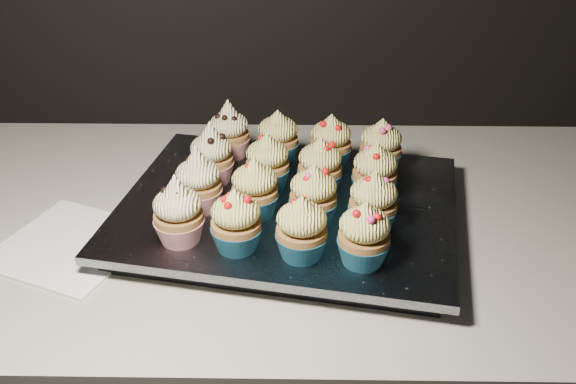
# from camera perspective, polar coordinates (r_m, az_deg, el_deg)

# --- Properties ---
(worktop) EXTENTS (2.44, 0.64, 0.04)m
(worktop) POSITION_cam_1_polar(r_m,az_deg,el_deg) (0.95, 9.59, -2.82)
(worktop) COLOR beige
(worktop) RESTS_ON cabinet
(napkin) EXTENTS (0.23, 0.23, 0.00)m
(napkin) POSITION_cam_1_polar(r_m,az_deg,el_deg) (0.91, -18.74, -4.49)
(napkin) COLOR white
(napkin) RESTS_ON worktop
(baking_tray) EXTENTS (0.47, 0.39, 0.02)m
(baking_tray) POSITION_cam_1_polar(r_m,az_deg,el_deg) (0.90, -0.00, -2.13)
(baking_tray) COLOR black
(baking_tray) RESTS_ON worktop
(foil_lining) EXTENTS (0.52, 0.43, 0.01)m
(foil_lining) POSITION_cam_1_polar(r_m,az_deg,el_deg) (0.89, -0.00, -1.22)
(foil_lining) COLOR silver
(foil_lining) RESTS_ON baking_tray
(cupcake_0) EXTENTS (0.06, 0.06, 0.10)m
(cupcake_0) POSITION_cam_1_polar(r_m,az_deg,el_deg) (0.80, -9.74, -1.86)
(cupcake_0) COLOR #AC171B
(cupcake_0) RESTS_ON foil_lining
(cupcake_1) EXTENTS (0.06, 0.06, 0.08)m
(cupcake_1) POSITION_cam_1_polar(r_m,az_deg,el_deg) (0.78, -4.64, -2.68)
(cupcake_1) COLOR #185673
(cupcake_1) RESTS_ON foil_lining
(cupcake_2) EXTENTS (0.06, 0.06, 0.08)m
(cupcake_2) POSITION_cam_1_polar(r_m,az_deg,el_deg) (0.76, 1.22, -3.35)
(cupcake_2) COLOR #185673
(cupcake_2) RESTS_ON foil_lining
(cupcake_3) EXTENTS (0.06, 0.06, 0.08)m
(cupcake_3) POSITION_cam_1_polar(r_m,az_deg,el_deg) (0.76, 6.78, -3.86)
(cupcake_3) COLOR #185673
(cupcake_3) RESTS_ON foil_lining
(cupcake_4) EXTENTS (0.06, 0.06, 0.10)m
(cupcake_4) POSITION_cam_1_polar(r_m,az_deg,el_deg) (0.86, -7.97, 0.85)
(cupcake_4) COLOR #AC171B
(cupcake_4) RESTS_ON foil_lining
(cupcake_5) EXTENTS (0.06, 0.06, 0.08)m
(cupcake_5) POSITION_cam_1_polar(r_m,az_deg,el_deg) (0.85, -2.97, 0.24)
(cupcake_5) COLOR #185673
(cupcake_5) RESTS_ON foil_lining
(cupcake_6) EXTENTS (0.06, 0.06, 0.08)m
(cupcake_6) POSITION_cam_1_polar(r_m,az_deg,el_deg) (0.83, 2.27, -0.34)
(cupcake_6) COLOR #185673
(cupcake_6) RESTS_ON foil_lining
(cupcake_7) EXTENTS (0.06, 0.06, 0.08)m
(cupcake_7) POSITION_cam_1_polar(r_m,az_deg,el_deg) (0.82, 7.58, -0.95)
(cupcake_7) COLOR #185673
(cupcake_7) RESTS_ON foil_lining
(cupcake_8) EXTENTS (0.06, 0.06, 0.10)m
(cupcake_8) POSITION_cam_1_polar(r_m,az_deg,el_deg) (0.93, -6.80, 3.19)
(cupcake_8) COLOR #AC171B
(cupcake_8) RESTS_ON foil_lining
(cupcake_9) EXTENTS (0.06, 0.06, 0.08)m
(cupcake_9) POSITION_cam_1_polar(r_m,az_deg,el_deg) (0.91, -1.83, 2.58)
(cupcake_9) COLOR #185673
(cupcake_9) RESTS_ON foil_lining
(cupcake_10) EXTENTS (0.06, 0.06, 0.08)m
(cupcake_10) POSITION_cam_1_polar(r_m,az_deg,el_deg) (0.90, 2.86, 2.21)
(cupcake_10) COLOR #185673
(cupcake_10) RESTS_ON foil_lining
(cupcake_11) EXTENTS (0.06, 0.06, 0.08)m
(cupcake_11) POSITION_cam_1_polar(r_m,az_deg,el_deg) (0.89, 7.73, 1.70)
(cupcake_11) COLOR #185673
(cupcake_11) RESTS_ON foil_lining
(cupcake_12) EXTENTS (0.06, 0.06, 0.10)m
(cupcake_12) POSITION_cam_1_polar(r_m,az_deg,el_deg) (1.00, -5.25, 5.30)
(cupcake_12) COLOR #AC171B
(cupcake_12) RESTS_ON foil_lining
(cupcake_13) EXTENTS (0.06, 0.06, 0.08)m
(cupcake_13) POSITION_cam_1_polar(r_m,az_deg,el_deg) (0.98, -0.90, 4.80)
(cupcake_13) COLOR #185673
(cupcake_13) RESTS_ON foil_lining
(cupcake_14) EXTENTS (0.06, 0.06, 0.08)m
(cupcake_14) POSITION_cam_1_polar(r_m,az_deg,el_deg) (0.97, 3.82, 4.39)
(cupcake_14) COLOR #185673
(cupcake_14) RESTS_ON foil_lining
(cupcake_15) EXTENTS (0.06, 0.06, 0.08)m
(cupcake_15) POSITION_cam_1_polar(r_m,az_deg,el_deg) (0.96, 8.25, 3.95)
(cupcake_15) COLOR #185673
(cupcake_15) RESTS_ON foil_lining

